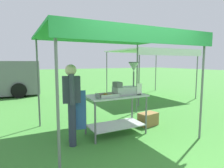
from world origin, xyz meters
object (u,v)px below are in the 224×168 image
at_px(neighbour_tent, 150,52).
at_px(donut_cart, 116,106).
at_px(donut_fryer, 127,84).
at_px(menu_sign, 139,90).
at_px(stall_canopy, 114,38).
at_px(supply_crate, 148,119).
at_px(vendor, 72,100).
at_px(donut_tray, 108,96).

bearing_deg(neighbour_tent, donut_cart, -136.91).
relative_size(donut_fryer, menu_sign, 2.90).
distance_m(stall_canopy, supply_crate, 2.27).
xyz_separation_m(donut_cart, donut_fryer, (0.27, -0.03, 0.51)).
bearing_deg(supply_crate, menu_sign, -147.96).
bearing_deg(donut_cart, supply_crate, 8.06).
relative_size(menu_sign, vendor, 0.16).
bearing_deg(stall_canopy, supply_crate, 2.74).
distance_m(donut_tray, donut_fryer, 0.58).
xyz_separation_m(donut_fryer, vendor, (-1.31, -0.05, -0.26)).
height_order(donut_tray, donut_fryer, donut_fryer).
xyz_separation_m(menu_sign, supply_crate, (0.53, 0.33, -0.86)).
xyz_separation_m(donut_cart, supply_crate, (1.04, 0.15, -0.48)).
xyz_separation_m(stall_canopy, supply_crate, (1.04, 0.05, -2.01)).
relative_size(stall_canopy, menu_sign, 12.47).
xyz_separation_m(stall_canopy, vendor, (-1.04, -0.17, -1.28)).
distance_m(menu_sign, vendor, 1.55).
bearing_deg(donut_tray, donut_fryer, 8.69).
relative_size(donut_cart, donut_fryer, 1.83).
bearing_deg(donut_fryer, vendor, -177.94).
bearing_deg(stall_canopy, neighbour_tent, 42.26).
bearing_deg(menu_sign, supply_crate, 32.04).
relative_size(stall_canopy, donut_tray, 7.04).
distance_m(supply_crate, neighbour_tent, 4.63).
relative_size(stall_canopy, donut_fryer, 4.30).
height_order(donut_fryer, vendor, donut_fryer).
bearing_deg(stall_canopy, menu_sign, -29.09).
height_order(supply_crate, neighbour_tent, neighbour_tent).
bearing_deg(donut_tray, stall_canopy, 38.59).
bearing_deg(supply_crate, donut_fryer, -167.04).
distance_m(donut_tray, neighbour_tent, 5.41).
bearing_deg(vendor, neighbour_tent, 36.69).
xyz_separation_m(menu_sign, vendor, (-1.54, 0.11, -0.12)).
bearing_deg(stall_canopy, vendor, -170.48).
height_order(donut_tray, neighbour_tent, neighbour_tent).
xyz_separation_m(vendor, supply_crate, (2.08, 0.22, -0.74)).
height_order(donut_fryer, neighbour_tent, neighbour_tent).
height_order(stall_canopy, supply_crate, stall_canopy).
relative_size(menu_sign, supply_crate, 0.47).
distance_m(stall_canopy, donut_cart, 1.53).
xyz_separation_m(menu_sign, neighbour_tent, (3.15, 3.60, 1.10)).
distance_m(stall_canopy, vendor, 1.65).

